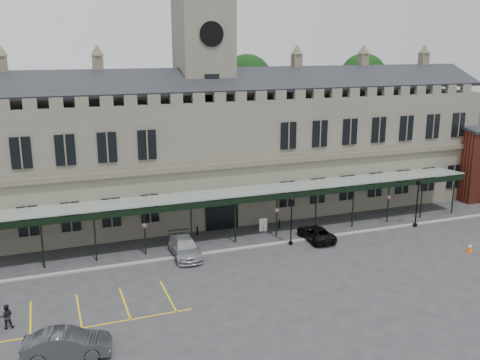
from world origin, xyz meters
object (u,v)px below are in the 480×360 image
object	(u,v)px
clock_tower	(204,86)
car_left_b	(67,344)
traffic_cone	(470,248)
person_b	(7,316)
car_taxi	(185,247)
station_building	(206,153)
lamp_post_right	(417,198)
sign_board	(263,225)
car_van	(316,233)
lamp_post_mid	(291,216)

from	to	relation	value
clock_tower	car_left_b	size ratio (longest dim) A/B	5.10
car_left_b	traffic_cone	bearing A→B (deg)	-72.94
car_left_b	person_b	world-z (taller)	car_left_b
car_taxi	station_building	bearing A→B (deg)	66.15
traffic_cone	car_left_b	xyz separation A→B (m)	(-32.82, -4.47, 0.42)
clock_tower	traffic_cone	size ratio (longest dim) A/B	32.04
lamp_post_right	person_b	xyz separation A→B (m)	(-36.04, -6.88, -2.09)
station_building	traffic_cone	world-z (taller)	station_building
car_left_b	person_b	distance (m)	5.67
lamp_post_right	sign_board	size ratio (longest dim) A/B	3.85
station_building	clock_tower	distance (m)	6.64
car_left_b	car_van	distance (m)	24.87
lamp_post_right	car_taxi	bearing A→B (deg)	178.50
station_building	car_taxi	bearing A→B (deg)	-116.06
lamp_post_right	car_left_b	xyz separation A→B (m)	(-32.73, -11.48, -2.09)
station_building	car_van	distance (m)	14.04
lamp_post_right	traffic_cone	distance (m)	7.45
lamp_post_right	sign_board	world-z (taller)	lamp_post_right
lamp_post_mid	person_b	size ratio (longest dim) A/B	2.79
station_building	person_b	xyz separation A→B (m)	(-18.30, -17.70, -5.67)
car_taxi	person_b	distance (m)	15.26
traffic_cone	lamp_post_right	bearing A→B (deg)	90.75
sign_board	car_van	size ratio (longest dim) A/B	0.28
traffic_cone	car_taxi	size ratio (longest dim) A/B	0.15
traffic_cone	person_b	size ratio (longest dim) A/B	0.49
sign_board	car_left_b	bearing A→B (deg)	-126.91
lamp_post_right	car_left_b	world-z (taller)	lamp_post_right
lamp_post_mid	traffic_cone	bearing A→B (deg)	-27.09
clock_tower	sign_board	world-z (taller)	clock_tower
lamp_post_right	car_van	size ratio (longest dim) A/B	1.08
sign_board	car_van	xyz separation A→B (m)	(3.56, -3.73, 0.01)
car_taxi	car_left_b	bearing A→B (deg)	-127.38
lamp_post_right	car_van	distance (m)	10.98
car_taxi	car_van	distance (m)	12.01
car_left_b	person_b	xyz separation A→B (m)	(-3.31, 4.60, -0.00)
clock_tower	lamp_post_right	world-z (taller)	clock_tower
traffic_cone	car_left_b	world-z (taller)	car_left_b
car_taxi	lamp_post_mid	bearing A→B (deg)	-2.20
lamp_post_mid	traffic_cone	world-z (taller)	lamp_post_mid
lamp_post_mid	car_taxi	bearing A→B (deg)	175.59
person_b	traffic_cone	bearing A→B (deg)	179.07
traffic_cone	sign_board	bearing A→B (deg)	142.90
car_taxi	car_van	world-z (taller)	car_taxi
clock_tower	person_b	size ratio (longest dim) A/B	15.54
station_building	lamp_post_mid	bearing A→B (deg)	-68.22
sign_board	car_van	bearing A→B (deg)	-33.05
lamp_post_mid	car_van	xyz separation A→B (m)	(2.63, 0.27, -2.02)
station_building	sign_board	xyz separation A→B (m)	(3.44, -6.94, -5.85)
car_van	traffic_cone	bearing A→B (deg)	146.92
clock_tower	sign_board	xyz separation A→B (m)	(3.44, -7.03, -12.49)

